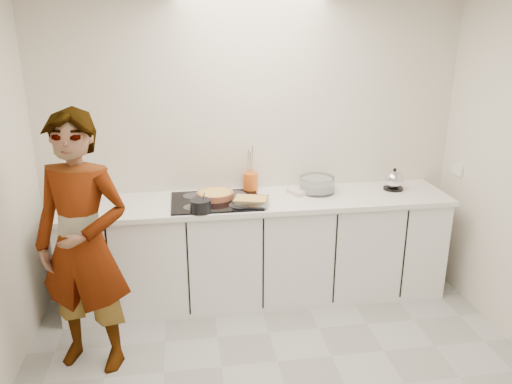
{
  "coord_description": "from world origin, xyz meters",
  "views": [
    {
      "loc": [
        -0.6,
        -2.58,
        2.28
      ],
      "look_at": [
        -0.05,
        1.05,
        1.05
      ],
      "focal_mm": 35.0,
      "sensor_mm": 36.0,
      "label": 1
    }
  ],
  "objects": [
    {
      "name": "saucepan",
      "position": [
        -0.48,
        1.03,
        0.97
      ],
      "size": [
        0.2,
        0.2,
        0.15
      ],
      "color": "black",
      "rests_on": "hob"
    },
    {
      "name": "baking_dish",
      "position": [
        -0.08,
        1.12,
        0.95
      ],
      "size": [
        0.32,
        0.27,
        0.05
      ],
      "color": "silver",
      "rests_on": "hob"
    },
    {
      "name": "wall_back",
      "position": [
        0.0,
        1.6,
        1.3
      ],
      "size": [
        3.6,
        0.0,
        2.6
      ],
      "primitive_type": "cube",
      "color": "beige",
      "rests_on": "ground"
    },
    {
      "name": "kettle",
      "position": [
        1.21,
        1.35,
        0.99
      ],
      "size": [
        0.18,
        0.18,
        0.2
      ],
      "color": "black",
      "rests_on": "countertop"
    },
    {
      "name": "utensil_crock",
      "position": [
        -0.03,
        1.51,
        0.99
      ],
      "size": [
        0.13,
        0.13,
        0.16
      ],
      "primitive_type": "cylinder",
      "rotation": [
        0.0,
        0.0,
        0.03
      ],
      "color": "#DD5C1A",
      "rests_on": "countertop"
    },
    {
      "name": "countertop",
      "position": [
        0.0,
        1.28,
        0.89
      ],
      "size": [
        3.24,
        0.64,
        0.04
      ],
      "primitive_type": "cube",
      "color": "white",
      "rests_on": "base_cabinets"
    },
    {
      "name": "base_cabinets",
      "position": [
        0.0,
        1.28,
        0.43
      ],
      "size": [
        3.2,
        0.58,
        0.87
      ],
      "primitive_type": "cube",
      "color": "white",
      "rests_on": "floor"
    },
    {
      "name": "mixing_bowl",
      "position": [
        0.53,
        1.38,
        0.97
      ],
      "size": [
        0.39,
        0.39,
        0.14
      ],
      "color": "silver",
      "rests_on": "countertop"
    },
    {
      "name": "hob",
      "position": [
        -0.35,
        1.26,
        0.92
      ],
      "size": [
        0.72,
        0.54,
        0.01
      ],
      "primitive_type": "cube",
      "color": "black",
      "rests_on": "countertop"
    },
    {
      "name": "tea_towel",
      "position": [
        0.41,
        1.38,
        0.93
      ],
      "size": [
        0.28,
        0.25,
        0.04
      ],
      "primitive_type": "cube",
      "rotation": [
        0.0,
        0.0,
        0.43
      ],
      "color": "white",
      "rests_on": "countertop"
    },
    {
      "name": "cook",
      "position": [
        -1.28,
        0.57,
        0.9
      ],
      "size": [
        0.76,
        0.62,
        1.8
      ],
      "primitive_type": "imported",
      "rotation": [
        0.0,
        0.0,
        -0.33
      ],
      "color": "white",
      "rests_on": "floor"
    },
    {
      "name": "tart_dish",
      "position": [
        -0.35,
        1.33,
        0.95
      ],
      "size": [
        0.38,
        0.38,
        0.05
      ],
      "color": "#A95938",
      "rests_on": "hob"
    }
  ]
}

